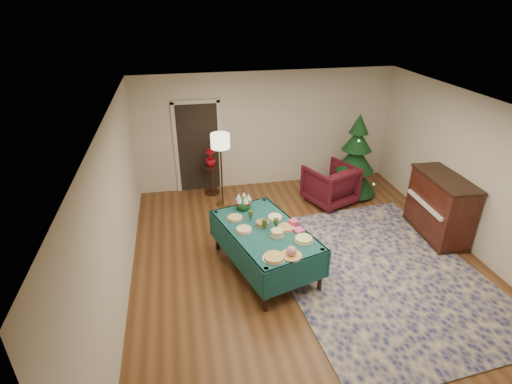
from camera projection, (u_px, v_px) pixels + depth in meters
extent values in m
plane|color=#593319|center=(311.00, 268.00, 6.82)|extent=(7.00, 7.00, 0.00)
plane|color=white|center=(323.00, 114.00, 5.61)|extent=(7.00, 7.00, 0.00)
plane|color=beige|center=(266.00, 130.00, 9.28)|extent=(6.00, 0.00, 6.00)
plane|color=beige|center=(116.00, 218.00, 5.68)|extent=(0.00, 7.00, 7.00)
plane|color=beige|center=(485.00, 182.00, 6.75)|extent=(0.00, 7.00, 7.00)
cube|color=black|center=(198.00, 149.00, 9.13)|extent=(0.92, 0.02, 2.04)
cube|color=silver|center=(176.00, 149.00, 9.02)|extent=(0.08, 0.04, 2.14)
cube|color=silver|center=(220.00, 146.00, 9.19)|extent=(0.08, 0.04, 2.14)
cube|color=silver|center=(195.00, 102.00, 8.63)|extent=(1.08, 0.04, 0.08)
cube|color=navy|center=(380.00, 272.00, 6.71)|extent=(3.51, 4.43, 0.02)
cylinder|color=black|center=(266.00, 290.00, 5.75)|extent=(0.07, 0.07, 0.78)
cylinder|color=black|center=(217.00, 231.00, 7.17)|extent=(0.07, 0.07, 0.78)
cylinder|color=black|center=(321.00, 270.00, 6.16)|extent=(0.07, 0.07, 0.78)
cylinder|color=black|center=(264.00, 218.00, 7.58)|extent=(0.07, 0.07, 0.78)
cube|color=#134338|center=(265.00, 230.00, 6.50)|extent=(1.65, 2.21, 0.04)
cube|color=#134338|center=(239.00, 216.00, 7.36)|extent=(1.13, 0.36, 0.49)
cube|color=#134338|center=(297.00, 275.00, 5.83)|extent=(1.13, 0.36, 0.49)
cube|color=#134338|center=(293.00, 233.00, 6.83)|extent=(0.59, 1.92, 0.49)
cube|color=#134338|center=(234.00, 251.00, 6.36)|extent=(0.59, 1.92, 0.49)
cylinder|color=silver|center=(274.00, 258.00, 5.77)|extent=(0.34, 0.34, 0.01)
cylinder|color=tan|center=(274.00, 257.00, 5.76)|extent=(0.29, 0.29, 0.04)
cylinder|color=silver|center=(291.00, 256.00, 5.83)|extent=(0.32, 0.32, 0.01)
sphere|color=#CC727A|center=(291.00, 251.00, 5.79)|extent=(0.16, 0.16, 0.16)
cylinder|color=silver|center=(304.00, 241.00, 6.18)|extent=(0.31, 0.31, 0.01)
cylinder|color=#D8D172|center=(304.00, 239.00, 6.16)|extent=(0.26, 0.26, 0.05)
cylinder|color=silver|center=(277.00, 236.00, 6.31)|extent=(0.24, 0.24, 0.01)
cylinder|color=tan|center=(277.00, 233.00, 6.28)|extent=(0.20, 0.20, 0.09)
cylinder|color=silver|center=(286.00, 228.00, 6.50)|extent=(0.31, 0.31, 0.01)
cylinder|color=#B2844C|center=(286.00, 227.00, 6.49)|extent=(0.26, 0.26, 0.03)
cylinder|color=silver|center=(244.00, 231.00, 6.43)|extent=(0.29, 0.29, 0.01)
cylinder|color=#D8BF7F|center=(244.00, 229.00, 6.42)|extent=(0.24, 0.24, 0.04)
cylinder|color=silver|center=(262.00, 225.00, 6.59)|extent=(0.26, 0.26, 0.01)
cylinder|color=maroon|center=(262.00, 223.00, 6.57)|extent=(0.22, 0.22, 0.06)
cylinder|color=silver|center=(275.00, 218.00, 6.80)|extent=(0.28, 0.28, 0.01)
cylinder|color=#F2EACC|center=(275.00, 217.00, 6.79)|extent=(0.24, 0.24, 0.03)
cylinder|color=silver|center=(235.00, 219.00, 6.78)|extent=(0.29, 0.29, 0.01)
cylinder|color=tan|center=(235.00, 217.00, 6.77)|extent=(0.25, 0.25, 0.03)
cone|color=#2D471E|center=(251.00, 218.00, 6.73)|extent=(0.07, 0.07, 0.09)
cylinder|color=#2D471E|center=(251.00, 213.00, 6.69)|extent=(0.08, 0.08, 0.09)
cone|color=#2D471E|center=(276.00, 226.00, 6.49)|extent=(0.07, 0.07, 0.09)
cylinder|color=#2D471E|center=(276.00, 221.00, 6.45)|extent=(0.08, 0.08, 0.09)
cone|color=#2D471E|center=(264.00, 227.00, 6.47)|extent=(0.07, 0.07, 0.09)
cylinder|color=#2D471E|center=(265.00, 222.00, 6.43)|extent=(0.08, 0.08, 0.09)
cube|color=#E03E81|center=(299.00, 230.00, 6.42)|extent=(0.19, 0.19, 0.04)
cube|color=#D63B6A|center=(293.00, 223.00, 6.56)|extent=(0.15, 0.15, 0.10)
sphere|color=#1E4C1E|center=(243.00, 204.00, 7.05)|extent=(0.27, 0.27, 0.27)
cone|color=white|center=(248.00, 197.00, 7.01)|extent=(0.10, 0.10, 0.12)
cone|color=white|center=(244.00, 195.00, 7.08)|extent=(0.10, 0.10, 0.12)
cone|color=white|center=(239.00, 197.00, 7.03)|extent=(0.10, 0.10, 0.12)
cone|color=white|center=(240.00, 199.00, 6.93)|extent=(0.10, 0.10, 0.12)
cone|color=white|center=(246.00, 200.00, 6.92)|extent=(0.10, 0.10, 0.12)
sphere|color=#B20C0F|center=(248.00, 200.00, 7.10)|extent=(0.07, 0.07, 0.07)
sphere|color=#B20C0F|center=(239.00, 200.00, 7.10)|extent=(0.07, 0.07, 0.07)
sphere|color=#B20C0F|center=(239.00, 204.00, 6.96)|extent=(0.07, 0.07, 0.07)
sphere|color=#B20C0F|center=(248.00, 204.00, 6.96)|extent=(0.07, 0.07, 0.07)
imported|color=#480F19|center=(330.00, 183.00, 8.74)|extent=(1.21, 1.17, 0.97)
cylinder|color=#A57F3F|center=(223.00, 204.00, 8.85)|extent=(0.28, 0.28, 0.03)
cylinder|color=black|center=(222.00, 174.00, 8.52)|extent=(0.04, 0.04, 1.49)
cylinder|color=#FFEABF|center=(220.00, 141.00, 8.19)|extent=(0.40, 0.40, 0.30)
cylinder|color=black|center=(212.00, 192.00, 9.37)|extent=(0.35, 0.35, 0.04)
cylinder|color=black|center=(212.00, 180.00, 9.22)|extent=(0.08, 0.08, 0.64)
cylinder|color=black|center=(211.00, 166.00, 9.07)|extent=(0.39, 0.39, 0.03)
imported|color=#A70B14|center=(211.00, 161.00, 9.01)|extent=(0.23, 0.42, 0.23)
cylinder|color=black|center=(351.00, 191.00, 9.29)|extent=(0.11, 0.11, 0.15)
cone|color=black|center=(353.00, 177.00, 9.13)|extent=(1.21, 1.21, 0.67)
cone|color=black|center=(355.00, 158.00, 8.91)|extent=(0.99, 0.99, 0.57)
cone|color=black|center=(358.00, 140.00, 8.72)|extent=(0.75, 0.75, 0.48)
cone|color=black|center=(360.00, 123.00, 8.55)|extent=(0.48, 0.48, 0.43)
cube|color=black|center=(434.00, 232.00, 7.77)|extent=(0.68, 1.42, 0.08)
cube|color=black|center=(440.00, 207.00, 7.51)|extent=(0.66, 1.40, 1.14)
cube|color=black|center=(446.00, 178.00, 7.25)|extent=(0.70, 1.44, 0.05)
cube|color=white|center=(426.00, 204.00, 7.44)|extent=(0.18, 1.18, 0.06)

